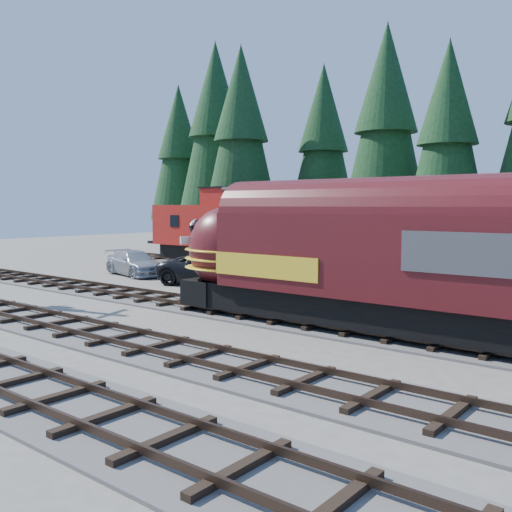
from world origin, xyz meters
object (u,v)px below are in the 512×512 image
Objects in this scene: depot at (372,236)px; caboose at (213,229)px; locomotive at (336,263)px; pickup_truck_b at (135,263)px; pickup_truck_a at (214,269)px.

caboose is at bearing 156.35° from depot.
pickup_truck_b is at bearing 162.69° from locomotive.
locomotive is 23.73m from caboose.
pickup_truck_a is (-11.18, 5.63, -1.50)m from locomotive.
pickup_truck_a is (-9.15, -0.87, -2.10)m from depot.
caboose reaches higher than pickup_truck_b.
locomotive is 1.44× the size of caboose.
caboose reaches higher than locomotive.
depot is 1.25× the size of caboose.
caboose reaches higher than pickup_truck_a.
depot is 6.84m from locomotive.
caboose is at bearing 143.84° from locomotive.
locomotive reaches higher than pickup_truck_b.
caboose is at bearing 23.95° from pickup_truck_a.
locomotive is at bearing -72.65° from depot.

